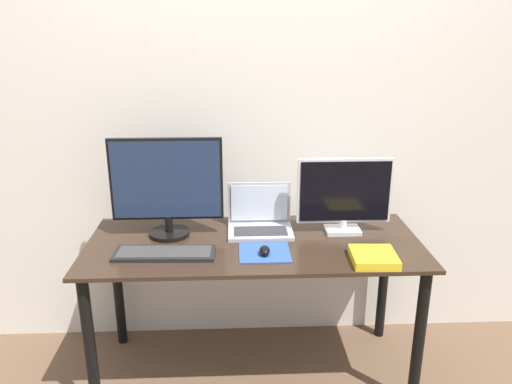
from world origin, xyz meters
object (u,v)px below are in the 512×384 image
(laptop, at_px, (260,219))
(monitor_right, at_px, (344,194))
(keyboard, at_px, (165,253))
(monitor_left, at_px, (167,186))
(mouse, at_px, (265,251))
(book, at_px, (374,257))

(laptop, bearing_deg, monitor_right, -5.97)
(laptop, distance_m, keyboard, 0.51)
(monitor_left, bearing_deg, monitor_right, 0.01)
(monitor_right, distance_m, laptop, 0.42)
(monitor_left, distance_m, keyboard, 0.33)
(laptop, height_order, mouse, laptop)
(mouse, bearing_deg, keyboard, 176.88)
(monitor_left, bearing_deg, laptop, 5.50)
(laptop, xyz_separation_m, mouse, (0.01, -0.29, -0.03))
(monitor_right, relative_size, laptop, 1.46)
(book, bearing_deg, monitor_left, 160.27)
(mouse, relative_size, book, 0.37)
(keyboard, distance_m, book, 0.90)
(laptop, bearing_deg, keyboard, -148.47)
(laptop, bearing_deg, book, -38.10)
(laptop, xyz_separation_m, keyboard, (-0.43, -0.26, -0.05))
(keyboard, xyz_separation_m, mouse, (0.44, -0.02, 0.01))
(keyboard, height_order, mouse, mouse)
(laptop, relative_size, book, 1.52)
(monitor_right, bearing_deg, mouse, -147.95)
(keyboard, bearing_deg, monitor_left, 91.12)
(keyboard, bearing_deg, mouse, -3.12)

